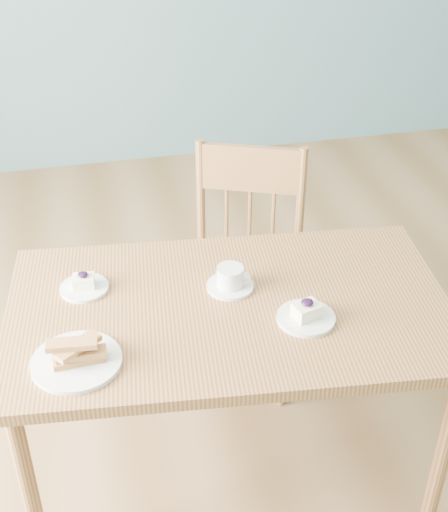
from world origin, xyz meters
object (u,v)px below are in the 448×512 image
object	(u,v)px
dining_table	(229,323)
biscotti_plate	(76,357)
coffee_cup	(231,279)
cheesecake_plate_far	(84,285)
dining_chair	(244,268)
cheesecake_plate_near	(306,315)

from	to	relation	value
dining_table	biscotti_plate	xyz separation A→B (m)	(-0.45, -0.15, 0.09)
biscotti_plate	coffee_cup	bearing A→B (deg)	26.78
cheesecake_plate_far	biscotti_plate	distance (m)	0.33
cheesecake_plate_far	dining_table	bearing A→B (deg)	-22.88
cheesecake_plate_far	biscotti_plate	bearing A→B (deg)	-97.18
dining_table	biscotti_plate	bearing A→B (deg)	-154.91
dining_table	dining_chair	distance (m)	0.55
dining_chair	biscotti_plate	xyz separation A→B (m)	(-0.62, -0.65, 0.25)
cheesecake_plate_near	biscotti_plate	world-z (taller)	biscotti_plate
coffee_cup	biscotti_plate	size ratio (longest dim) A/B	0.59
dining_table	cheesecake_plate_far	world-z (taller)	cheesecake_plate_far
cheesecake_plate_near	coffee_cup	bearing A→B (deg)	130.96
dining_table	biscotti_plate	size ratio (longest dim) A/B	5.70
dining_table	cheesecake_plate_near	xyz separation A→B (m)	(0.20, -0.12, 0.09)
dining_chair	biscotti_plate	size ratio (longest dim) A/B	3.77
dining_table	cheesecake_plate_far	bearing A→B (deg)	163.09
dining_chair	cheesecake_plate_far	xyz separation A→B (m)	(-0.58, -0.32, 0.25)
cheesecake_plate_far	coffee_cup	distance (m)	0.44
dining_chair	cheesecake_plate_near	xyz separation A→B (m)	(0.02, -0.61, 0.25)
dining_table	cheesecake_plate_far	xyz separation A→B (m)	(-0.41, 0.17, 0.08)
cheesecake_plate_near	biscotti_plate	size ratio (longest dim) A/B	0.70
cheesecake_plate_near	coffee_cup	world-z (taller)	coffee_cup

